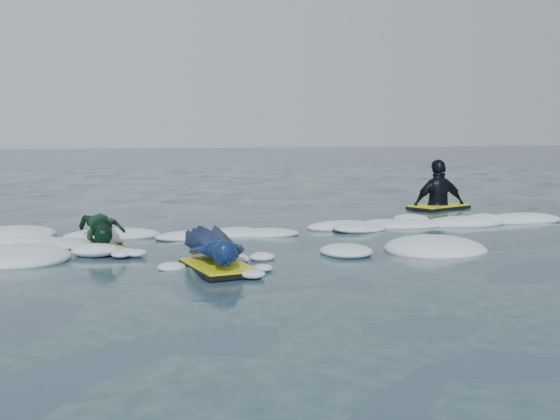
% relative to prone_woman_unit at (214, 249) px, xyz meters
% --- Properties ---
extents(ground, '(120.00, 120.00, 0.00)m').
position_rel_prone_woman_unit_xyz_m(ground, '(0.67, 0.74, -0.21)').
color(ground, '#1C2A43').
rests_on(ground, ground).
extents(foam_band, '(12.00, 3.10, 0.30)m').
position_rel_prone_woman_unit_xyz_m(foam_band, '(0.67, 1.77, -0.21)').
color(foam_band, silver).
rests_on(foam_band, ground).
extents(prone_woman_unit, '(0.74, 1.60, 0.41)m').
position_rel_prone_woman_unit_xyz_m(prone_woman_unit, '(0.00, 0.00, 0.00)').
color(prone_woman_unit, black).
rests_on(prone_woman_unit, ground).
extents(prone_child_unit, '(0.59, 1.20, 0.44)m').
position_rel_prone_woman_unit_xyz_m(prone_child_unit, '(-1.12, 1.61, 0.02)').
color(prone_child_unit, black).
rests_on(prone_child_unit, ground).
extents(waiting_rider_unit, '(1.37, 1.09, 1.81)m').
position_rel_prone_woman_unit_xyz_m(waiting_rider_unit, '(5.24, 4.56, -0.15)').
color(waiting_rider_unit, black).
rests_on(waiting_rider_unit, ground).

